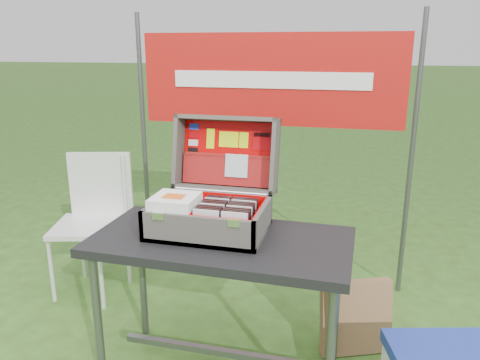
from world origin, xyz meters
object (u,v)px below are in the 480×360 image
(table, at_px, (222,309))
(cardboard_box, at_px, (356,317))
(suitcase, at_px, (212,178))
(chair, at_px, (88,228))

(table, relative_size, cardboard_box, 2.96)
(cardboard_box, bearing_deg, suitcase, 177.24)
(cardboard_box, bearing_deg, table, -172.32)
(chair, bearing_deg, cardboard_box, -22.51)
(table, relative_size, chair, 1.30)
(chair, relative_size, cardboard_box, 2.28)
(table, xyz_separation_m, chair, (-1.01, 0.55, 0.08))
(chair, distance_m, cardboard_box, 1.64)
(suitcase, height_order, cardboard_box, suitcase)
(table, bearing_deg, suitcase, 123.78)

